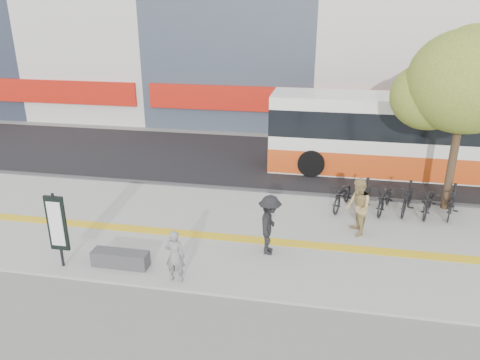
% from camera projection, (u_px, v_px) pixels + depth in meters
% --- Properties ---
extents(ground, '(120.00, 120.00, 0.00)m').
position_uv_depth(ground, '(221.00, 256.00, 13.49)').
color(ground, slate).
rests_on(ground, ground).
extents(sidewalk, '(40.00, 7.00, 0.08)m').
position_uv_depth(sidewalk, '(231.00, 231.00, 14.85)').
color(sidewalk, gray).
rests_on(sidewalk, ground).
extents(tactile_strip, '(40.00, 0.45, 0.01)m').
position_uv_depth(tactile_strip, '(228.00, 237.00, 14.37)').
color(tactile_strip, gold).
rests_on(tactile_strip, sidewalk).
extents(street, '(40.00, 8.00, 0.06)m').
position_uv_depth(street, '(264.00, 160.00, 21.73)').
color(street, black).
rests_on(street, ground).
extents(curb, '(40.00, 0.25, 0.14)m').
position_uv_depth(curb, '(250.00, 191.00, 18.05)').
color(curb, '#39393B').
rests_on(curb, ground).
extents(bench, '(1.60, 0.45, 0.45)m').
position_uv_depth(bench, '(121.00, 259.00, 12.74)').
color(bench, '#39393B').
rests_on(bench, sidewalk).
extents(signboard, '(0.55, 0.10, 2.20)m').
position_uv_depth(signboard, '(57.00, 224.00, 12.36)').
color(signboard, black).
rests_on(signboard, sidewalk).
extents(street_tree, '(4.40, 3.80, 6.31)m').
position_uv_depth(street_tree, '(464.00, 84.00, 15.03)').
color(street_tree, '#312216').
rests_on(street_tree, sidewalk).
extents(bus, '(12.49, 2.96, 3.33)m').
position_uv_depth(bus, '(417.00, 138.00, 19.53)').
color(bus, white).
rests_on(bus, street).
extents(bicycle_row, '(4.81, 2.01, 1.11)m').
position_uv_depth(bicycle_row, '(395.00, 198.00, 15.99)').
color(bicycle_row, black).
rests_on(bicycle_row, sidewalk).
extents(seated_woman, '(0.55, 0.37, 1.47)m').
position_uv_depth(seated_woman, '(175.00, 256.00, 11.88)').
color(seated_woman, black).
rests_on(seated_woman, sidewalk).
extents(pedestrian_tan, '(0.89, 1.04, 1.85)m').
position_uv_depth(pedestrian_tan, '(358.00, 207.00, 14.30)').
color(pedestrian_tan, '#A48C56').
rests_on(pedestrian_tan, sidewalk).
extents(pedestrian_dark, '(0.68, 1.17, 1.80)m').
position_uv_depth(pedestrian_dark, '(270.00, 225.00, 13.20)').
color(pedestrian_dark, black).
rests_on(pedestrian_dark, sidewalk).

